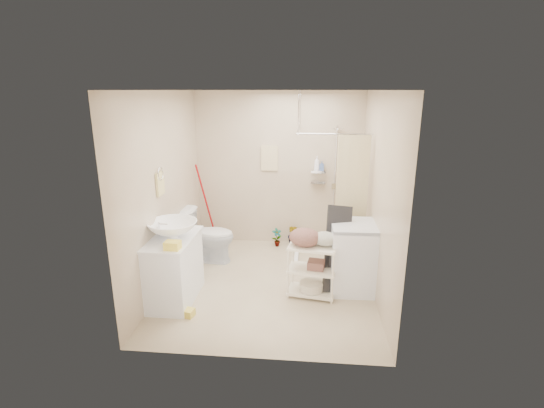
# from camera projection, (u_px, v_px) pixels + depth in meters

# --- Properties ---
(floor) EXTENTS (3.20, 3.20, 0.00)m
(floor) POSITION_uv_depth(u_px,v_px,m) (269.00, 284.00, 5.50)
(floor) COLOR #C6B594
(floor) RESTS_ON ground
(ceiling) EXTENTS (2.80, 3.20, 0.04)m
(ceiling) POSITION_uv_depth(u_px,v_px,m) (269.00, 90.00, 4.77)
(ceiling) COLOR silver
(ceiling) RESTS_ON ground
(wall_back) EXTENTS (2.80, 0.04, 2.60)m
(wall_back) POSITION_uv_depth(u_px,v_px,m) (278.00, 170.00, 6.67)
(wall_back) COLOR #C7B49A
(wall_back) RESTS_ON ground
(wall_front) EXTENTS (2.80, 0.04, 2.60)m
(wall_front) POSITION_uv_depth(u_px,v_px,m) (252.00, 238.00, 3.61)
(wall_front) COLOR #C7B49A
(wall_front) RESTS_ON ground
(wall_left) EXTENTS (0.04, 3.20, 2.60)m
(wall_left) POSITION_uv_depth(u_px,v_px,m) (165.00, 191.00, 5.26)
(wall_left) COLOR #C7B49A
(wall_left) RESTS_ON ground
(wall_right) EXTENTS (0.04, 3.20, 2.60)m
(wall_right) POSITION_uv_depth(u_px,v_px,m) (378.00, 196.00, 5.01)
(wall_right) COLOR #C7B49A
(wall_right) RESTS_ON ground
(vanity) EXTENTS (0.55, 0.96, 0.84)m
(vanity) POSITION_uv_depth(u_px,v_px,m) (174.00, 269.00, 4.98)
(vanity) COLOR silver
(vanity) RESTS_ON ground
(sink) EXTENTS (0.64, 0.64, 0.21)m
(sink) POSITION_uv_depth(u_px,v_px,m) (173.00, 229.00, 4.85)
(sink) COLOR white
(sink) RESTS_ON vanity
(counter_basket) EXTENTS (0.18, 0.14, 0.10)m
(counter_basket) POSITION_uv_depth(u_px,v_px,m) (173.00, 245.00, 4.50)
(counter_basket) COLOR #F9E14A
(counter_basket) RESTS_ON vanity
(floor_basket) EXTENTS (0.27, 0.23, 0.13)m
(floor_basket) POSITION_uv_depth(u_px,v_px,m) (187.00, 311.00, 4.69)
(floor_basket) COLOR #ECD54C
(floor_basket) RESTS_ON ground
(toilet) EXTENTS (0.86, 0.53, 0.84)m
(toilet) POSITION_uv_depth(u_px,v_px,m) (207.00, 235.00, 6.14)
(toilet) COLOR silver
(toilet) RESTS_ON ground
(mop) EXTENTS (0.15, 0.15, 1.41)m
(mop) POSITION_uv_depth(u_px,v_px,m) (204.00, 204.00, 6.80)
(mop) COLOR #A1070C
(mop) RESTS_ON ground
(potted_plant_a) EXTENTS (0.20, 0.18, 0.32)m
(potted_plant_a) POSITION_uv_depth(u_px,v_px,m) (277.00, 237.00, 6.77)
(potted_plant_a) COLOR brown
(potted_plant_a) RESTS_ON ground
(potted_plant_b) EXTENTS (0.26, 0.26, 0.37)m
(potted_plant_b) POSITION_uv_depth(u_px,v_px,m) (293.00, 235.00, 6.81)
(potted_plant_b) COLOR #9C422A
(potted_plant_b) RESTS_ON ground
(hanging_towel) EXTENTS (0.28, 0.03, 0.42)m
(hanging_towel) POSITION_uv_depth(u_px,v_px,m) (270.00, 158.00, 6.60)
(hanging_towel) COLOR beige
(hanging_towel) RESTS_ON wall_back
(towel_ring) EXTENTS (0.04, 0.22, 0.34)m
(towel_ring) POSITION_uv_depth(u_px,v_px,m) (160.00, 182.00, 5.02)
(towel_ring) COLOR #E4D283
(towel_ring) RESTS_ON wall_left
(tp_holder) EXTENTS (0.08, 0.12, 0.14)m
(tp_holder) POSITION_uv_depth(u_px,v_px,m) (172.00, 231.00, 5.47)
(tp_holder) COLOR white
(tp_holder) RESTS_ON wall_left
(shower) EXTENTS (1.10, 1.10, 2.10)m
(shower) POSITION_uv_depth(u_px,v_px,m) (330.00, 193.00, 6.13)
(shower) COLOR white
(shower) RESTS_ON ground
(shampoo_bottle_a) EXTENTS (0.09, 0.09, 0.23)m
(shampoo_bottle_a) POSITION_uv_depth(u_px,v_px,m) (317.00, 163.00, 6.49)
(shampoo_bottle_a) COLOR white
(shampoo_bottle_a) RESTS_ON shower
(shampoo_bottle_b) EXTENTS (0.08, 0.08, 0.16)m
(shampoo_bottle_b) POSITION_uv_depth(u_px,v_px,m) (322.00, 166.00, 6.49)
(shampoo_bottle_b) COLOR #445D96
(shampoo_bottle_b) RESTS_ON shower
(washing_machine) EXTENTS (0.64, 0.66, 0.92)m
(washing_machine) POSITION_uv_depth(u_px,v_px,m) (354.00, 257.00, 5.25)
(washing_machine) COLOR silver
(washing_machine) RESTS_ON ground
(laundry_rack) EXTENTS (0.65, 0.45, 0.84)m
(laundry_rack) POSITION_uv_depth(u_px,v_px,m) (312.00, 266.00, 5.08)
(laundry_rack) COLOR white
(laundry_rack) RESTS_ON ground
(ironing_board) EXTENTS (0.35, 0.18, 1.19)m
(ironing_board) POSITION_uv_depth(u_px,v_px,m) (337.00, 249.00, 5.17)
(ironing_board) COLOR black
(ironing_board) RESTS_ON ground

